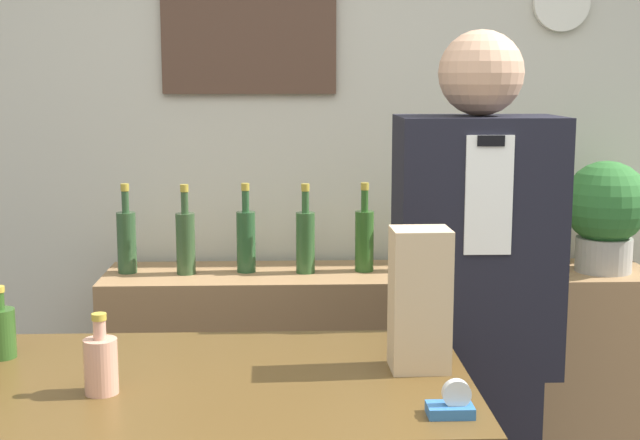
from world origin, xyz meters
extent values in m
cube|color=beige|center=(0.00, 2.00, 1.35)|extent=(5.20, 0.06, 2.70)
cube|color=#503628|center=(-0.22, 1.96, 1.85)|extent=(0.63, 0.02, 0.59)
cylinder|color=white|center=(0.92, 1.95, 1.88)|extent=(0.21, 0.03, 0.21)
cube|color=#9E754C|center=(0.24, 1.74, 0.46)|extent=(1.95, 0.39, 0.93)
cube|color=#50381A|center=(-0.42, 0.53, 0.95)|extent=(1.46, 0.70, 0.04)
cube|color=black|center=(0.43, 1.03, 1.16)|extent=(0.44, 0.26, 0.70)
cube|color=white|center=(0.43, 0.90, 1.32)|extent=(0.12, 0.01, 0.31)
cube|color=black|center=(0.43, 0.90, 1.46)|extent=(0.07, 0.01, 0.03)
sphere|color=tan|center=(0.43, 1.03, 1.63)|extent=(0.23, 0.23, 0.23)
cylinder|color=#9E998E|center=(1.04, 1.71, 0.99)|extent=(0.20, 0.20, 0.12)
sphere|color=#2D6B2D|center=(1.04, 1.71, 1.18)|extent=(0.30, 0.30, 0.30)
cube|color=tan|center=(0.21, 0.57, 1.13)|extent=(0.13, 0.12, 0.32)
cube|color=#2D66A8|center=(0.23, 0.29, 0.98)|extent=(0.09, 0.06, 0.02)
cylinder|color=silver|center=(0.24, 0.29, 1.01)|extent=(0.06, 0.02, 0.06)
cylinder|color=#2B501D|center=(-0.76, 0.69, 1.02)|extent=(0.07, 0.07, 0.12)
cylinder|color=tan|center=(-0.47, 0.44, 1.02)|extent=(0.07, 0.07, 0.12)
cylinder|color=tan|center=(-0.47, 0.44, 1.10)|extent=(0.03, 0.03, 0.04)
cylinder|color=#B29933|center=(-0.47, 0.44, 1.13)|extent=(0.03, 0.03, 0.01)
cylinder|color=#2D4C2B|center=(-0.65, 1.76, 1.04)|extent=(0.07, 0.07, 0.22)
cylinder|color=#2D4C2B|center=(-0.65, 1.76, 1.18)|extent=(0.03, 0.03, 0.08)
cylinder|color=#B29933|center=(-0.65, 1.76, 1.23)|extent=(0.03, 0.03, 0.03)
cylinder|color=#324D2A|center=(-0.44, 1.73, 1.04)|extent=(0.07, 0.07, 0.22)
cylinder|color=#324D2A|center=(-0.44, 1.73, 1.18)|extent=(0.03, 0.03, 0.08)
cylinder|color=#B29933|center=(-0.44, 1.73, 1.23)|extent=(0.03, 0.03, 0.03)
cylinder|color=#264C29|center=(-0.23, 1.75, 1.04)|extent=(0.07, 0.07, 0.22)
cylinder|color=#264C29|center=(-0.23, 1.75, 1.18)|extent=(0.03, 0.03, 0.08)
cylinder|color=#B29933|center=(-0.23, 1.75, 1.23)|extent=(0.03, 0.03, 0.03)
cylinder|color=#2C5228|center=(-0.02, 1.73, 1.04)|extent=(0.07, 0.07, 0.22)
cylinder|color=#2C5228|center=(-0.02, 1.73, 1.18)|extent=(0.03, 0.03, 0.08)
cylinder|color=#B29933|center=(-0.02, 1.73, 1.23)|extent=(0.03, 0.03, 0.03)
cylinder|color=#2A551F|center=(0.19, 1.75, 1.04)|extent=(0.07, 0.07, 0.22)
cylinder|color=#2A551F|center=(0.19, 1.75, 1.18)|extent=(0.03, 0.03, 0.08)
cylinder|color=#B29933|center=(0.19, 1.75, 1.23)|extent=(0.03, 0.03, 0.03)
cylinder|color=#2D5123|center=(0.40, 1.75, 1.04)|extent=(0.07, 0.07, 0.22)
cylinder|color=#2D5123|center=(0.40, 1.75, 1.18)|extent=(0.03, 0.03, 0.08)
cylinder|color=#B29933|center=(0.40, 1.75, 1.23)|extent=(0.03, 0.03, 0.03)
cylinder|color=#325424|center=(0.61, 1.74, 1.04)|extent=(0.07, 0.07, 0.22)
cylinder|color=#325424|center=(0.61, 1.74, 1.18)|extent=(0.03, 0.03, 0.08)
cylinder|color=#B29933|center=(0.61, 1.74, 1.23)|extent=(0.03, 0.03, 0.03)
cylinder|color=#2E5025|center=(0.82, 1.73, 1.04)|extent=(0.07, 0.07, 0.22)
cylinder|color=#2E5025|center=(0.82, 1.73, 1.18)|extent=(0.03, 0.03, 0.08)
cylinder|color=#B29933|center=(0.82, 1.73, 1.23)|extent=(0.03, 0.03, 0.03)
camera|label=1|loc=(-0.09, -1.35, 1.62)|focal=50.00mm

